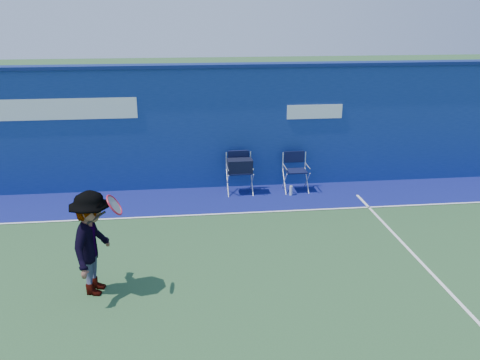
{
  "coord_description": "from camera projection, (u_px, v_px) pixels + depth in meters",
  "views": [
    {
      "loc": [
        0.31,
        -7.21,
        4.39
      ],
      "look_at": [
        1.45,
        2.6,
        1.0
      ],
      "focal_mm": 38.0,
      "sensor_mm": 36.0,
      "label": 1
    }
  ],
  "objects": [
    {
      "name": "ground",
      "position": [
        169.0,
        294.0,
        8.17
      ],
      "size": [
        80.0,
        80.0,
        0.0
      ],
      "primitive_type": "plane",
      "color": "#2A4F2A",
      "rests_on": "ground"
    },
    {
      "name": "directors_chair_left",
      "position": [
        240.0,
        176.0,
        12.46
      ],
      "size": [
        0.6,
        0.56,
        1.02
      ],
      "color": "silver",
      "rests_on": "ground"
    },
    {
      "name": "stadium_wall",
      "position": [
        170.0,
        127.0,
        12.55
      ],
      "size": [
        24.0,
        0.5,
        3.08
      ],
      "color": "navy",
      "rests_on": "ground"
    },
    {
      "name": "out_of_bounds_strip",
      "position": [
        172.0,
        202.0,
        12.02
      ],
      "size": [
        24.0,
        1.8,
        0.01
      ],
      "primitive_type": "cube",
      "color": "navy",
      "rests_on": "ground"
    },
    {
      "name": "directors_chair_right",
      "position": [
        296.0,
        179.0,
        12.66
      ],
      "size": [
        0.57,
        0.51,
        0.96
      ],
      "color": "silver",
      "rests_on": "ground"
    },
    {
      "name": "court_lines",
      "position": [
        170.0,
        275.0,
        8.73
      ],
      "size": [
        24.0,
        12.0,
        0.01
      ],
      "color": "white",
      "rests_on": "out_of_bounds_strip"
    },
    {
      "name": "tennis_player",
      "position": [
        93.0,
        243.0,
        7.97
      ],
      "size": [
        0.95,
        1.21,
        1.72
      ],
      "color": "#EA4738",
      "rests_on": "ground"
    },
    {
      "name": "water_bottle",
      "position": [
        291.0,
        191.0,
        12.39
      ],
      "size": [
        0.07,
        0.07,
        0.24
      ],
      "primitive_type": "cylinder",
      "color": "silver",
      "rests_on": "ground"
    }
  ]
}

